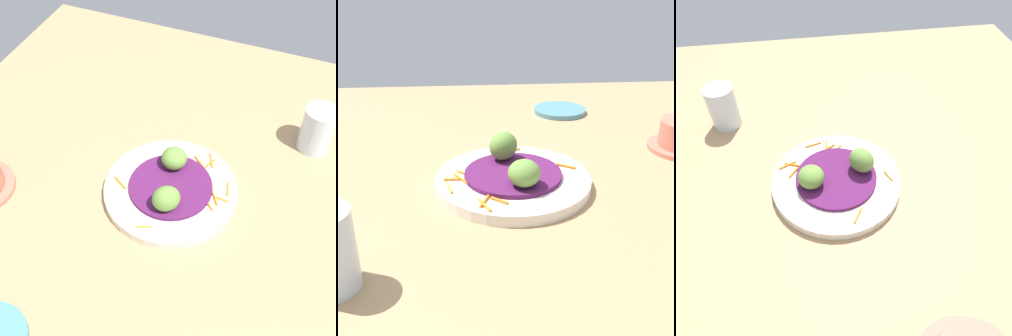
# 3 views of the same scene
# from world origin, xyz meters

# --- Properties ---
(table_surface) EXTENTS (1.10, 1.10, 0.02)m
(table_surface) POSITION_xyz_m (0.00, 0.00, 0.01)
(table_surface) COLOR tan
(table_surface) RESTS_ON ground
(main_plate) EXTENTS (0.23, 0.23, 0.02)m
(main_plate) POSITION_xyz_m (-0.04, 0.05, 0.03)
(main_plate) COLOR silver
(main_plate) RESTS_ON table_surface
(cabbage_bed) EXTENTS (0.15, 0.15, 0.01)m
(cabbage_bed) POSITION_xyz_m (-0.04, 0.05, 0.04)
(cabbage_bed) COLOR #51194C
(cabbage_bed) RESTS_ON main_plate
(carrot_garnish) EXTENTS (0.20, 0.21, 0.00)m
(carrot_garnish) POSITION_xyz_m (0.00, 0.07, 0.04)
(carrot_garnish) COLOR orange
(carrot_garnish) RESTS_ON main_plate
(guac_scoop_left) EXTENTS (0.06, 0.06, 0.05)m
(guac_scoop_left) POSITION_xyz_m (-0.03, 0.00, 0.07)
(guac_scoop_left) COLOR olive
(guac_scoop_left) RESTS_ON cabbage_bed
(guac_scoop_center) EXTENTS (0.06, 0.06, 0.04)m
(guac_scoop_center) POSITION_xyz_m (-0.05, 0.09, 0.06)
(guac_scoop_center) COLOR olive
(guac_scoop_center) RESTS_ON cabbage_bed
(side_plate_small) EXTENTS (0.11, 0.11, 0.01)m
(side_plate_small) POSITION_xyz_m (-0.18, -0.30, 0.03)
(side_plate_small) COLOR teal
(side_plate_small) RESTS_ON table_surface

